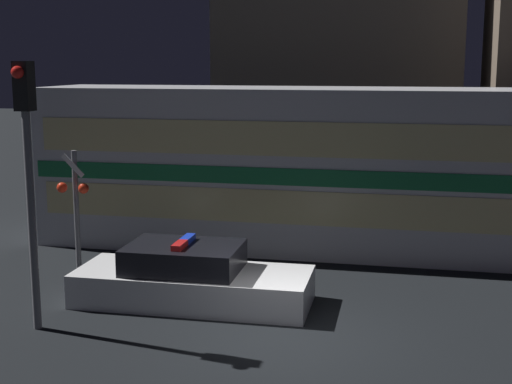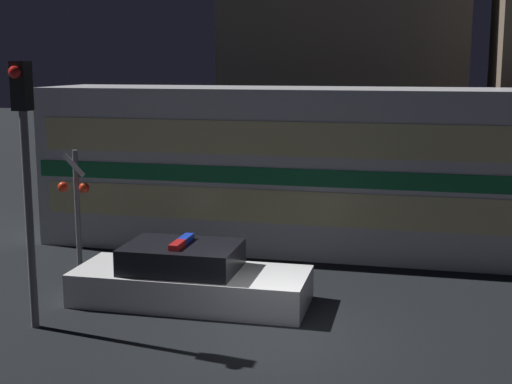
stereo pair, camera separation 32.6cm
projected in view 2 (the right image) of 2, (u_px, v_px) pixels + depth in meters
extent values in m
plane|color=black|center=(281.00, 340.00, 13.21)|extent=(120.00, 120.00, 0.00)
cube|color=silver|center=(306.00, 169.00, 19.51)|extent=(14.63, 3.06, 4.40)
cube|color=#19723F|center=(296.00, 177.00, 18.03)|extent=(14.33, 0.03, 0.44)
cube|color=beige|center=(296.00, 208.00, 18.17)|extent=(13.90, 0.02, 0.88)
cube|color=beige|center=(297.00, 139.00, 17.86)|extent=(13.90, 0.02, 0.88)
cube|color=silver|center=(191.00, 286.00, 15.20)|extent=(5.01, 1.97, 0.71)
cube|color=black|center=(182.00, 257.00, 15.13)|extent=(2.42, 1.71, 0.55)
cube|color=red|center=(177.00, 245.00, 14.80)|extent=(0.21, 0.58, 0.12)
cube|color=blue|center=(186.00, 239.00, 15.35)|extent=(0.21, 0.58, 0.12)
cylinder|color=slate|center=(77.00, 210.00, 17.48)|extent=(0.13, 0.13, 2.98)
sphere|color=red|center=(63.00, 187.00, 17.30)|extent=(0.26, 0.26, 0.26)
sphere|color=red|center=(84.00, 188.00, 17.17)|extent=(0.26, 0.26, 0.26)
cube|color=white|center=(74.00, 165.00, 17.20)|extent=(0.58, 0.03, 0.58)
cylinder|color=slate|center=(29.00, 222.00, 13.48)|extent=(0.15, 0.15, 4.19)
cube|color=black|center=(21.00, 86.00, 13.02)|extent=(0.30, 0.30, 0.90)
sphere|color=red|center=(15.00, 72.00, 12.79)|extent=(0.23, 0.23, 0.23)
cube|color=#47423D|center=(345.00, 60.00, 27.32)|extent=(9.00, 4.66, 10.36)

